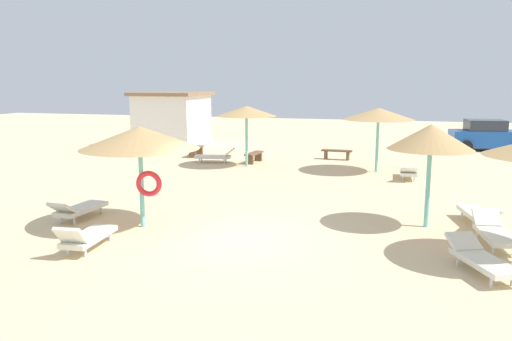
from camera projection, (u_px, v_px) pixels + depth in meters
The scene contains 17 objects.
ground_plane at pixel (224, 237), 13.19m from camera, with size 80.00×80.00×0.00m, color beige.
parasol_0 at pixel (431, 137), 13.65m from camera, with size 2.25×2.25×2.79m.
parasol_1 at pixel (140, 138), 13.66m from camera, with size 3.15×3.15×2.73m.
parasol_2 at pixel (246, 111), 23.41m from camera, with size 2.75×2.75×2.76m.
parasol_3 at pixel (378, 114), 21.93m from camera, with size 3.02×3.02×2.76m.
lounger_0 at pixel (494, 232), 12.50m from camera, with size 0.89×1.97×0.69m.
lounger_1 at pixel (86, 237), 12.11m from camera, with size 0.80×1.91×0.78m.
lounger_2 at pixel (216, 156), 24.84m from camera, with size 1.96×0.90×0.72m.
lounger_3 at pixel (408, 171), 20.75m from camera, with size 0.67×1.91×0.67m.
lounger_4 at pixel (480, 258), 10.69m from camera, with size 1.38×2.01×0.62m.
lounger_6 at pixel (479, 214), 14.20m from camera, with size 1.00×1.99×0.69m.
lounger_7 at pixel (78, 209), 14.76m from camera, with size 0.77×1.94×0.67m.
bench_0 at pixel (337, 153), 25.78m from camera, with size 1.52×0.47×0.49m.
bench_1 at pixel (196, 150), 26.90m from camera, with size 0.48×1.52×0.49m.
bench_2 at pixel (254, 155), 24.86m from camera, with size 0.56×1.53×0.49m.
parked_car at pixel (487, 136), 29.05m from camera, with size 4.20×2.42×1.72m.
beach_cabana at pixel (172, 118), 32.11m from camera, with size 4.03×4.36×3.17m.
Camera 1 is at (4.24, -12.00, 3.94)m, focal length 36.44 mm.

